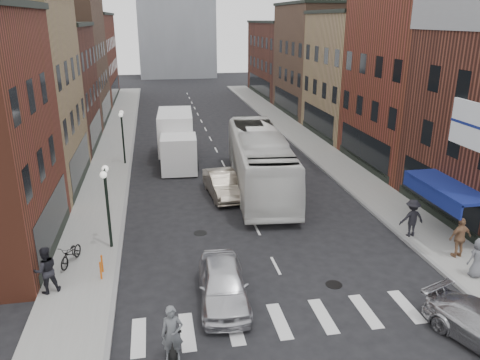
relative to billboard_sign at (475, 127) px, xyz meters
name	(u,v)px	position (x,y,z in m)	size (l,w,h in m)	color
ground	(281,277)	(-8.59, -0.50, -6.13)	(160.00, 160.00, 0.00)	black
sidewalk_left	(114,151)	(-17.09, 21.50, -6.06)	(3.00, 74.00, 0.15)	gray
sidewalk_right	(308,142)	(-0.09, 21.50, -6.06)	(3.00, 74.00, 0.15)	gray
curb_left	(132,151)	(-15.59, 21.50, -6.13)	(0.20, 74.00, 0.16)	gray
curb_right	(292,143)	(-1.59, 21.50, -6.13)	(0.20, 74.00, 0.16)	gray
crosswalk_stripes	(303,318)	(-8.59, -3.50, -6.13)	(12.00, 2.20, 0.01)	silver
bldg_left_mid_b	(29,89)	(-23.58, 23.50, -0.98)	(10.30, 10.20, 10.30)	#442018
bldg_left_far_a	(52,59)	(-23.58, 34.50, 0.52)	(10.30, 12.20, 13.30)	brown
bldg_left_far_b	(74,58)	(-23.58, 48.50, -0.48)	(10.30, 16.20, 11.30)	maroon
bldg_right_mid_a	(435,69)	(6.41, 13.50, 1.02)	(10.30, 10.20, 14.30)	maroon
bldg_right_mid_b	(371,75)	(6.41, 23.50, -0.48)	(10.30, 10.20, 11.30)	#A3885A
bldg_right_far_a	(329,59)	(6.41, 34.50, 0.02)	(10.30, 12.20, 12.30)	brown
bldg_right_far_b	(293,59)	(6.41, 48.50, -0.98)	(10.30, 16.20, 10.30)	#442018
awning_blue	(443,188)	(0.34, 2.00, -3.50)	(1.80, 5.00, 0.78)	navy
billboard_sign	(475,127)	(0.00, 0.00, 0.00)	(1.52, 3.00, 3.70)	black
streetlamp_near	(106,193)	(-15.99, 3.50, -3.22)	(0.32, 1.22, 4.11)	black
streetlamp_far	(122,128)	(-15.99, 17.50, -3.22)	(0.32, 1.22, 4.11)	black
bike_rack	(101,267)	(-16.19, 0.80, -5.58)	(0.08, 0.68, 0.80)	#D8590C
box_truck	(176,139)	(-12.02, 17.62, -4.31)	(2.92, 8.63, 3.70)	white
motorcycle_rider	(173,343)	(-13.44, -5.51, -4.98)	(0.70, 2.41, 2.46)	black
transit_bus	(260,161)	(-7.05, 10.69, -4.26)	(3.15, 13.45, 3.75)	silver
sedan_left_near	(223,284)	(-11.34, -1.86, -5.34)	(1.87, 4.64, 1.58)	silver
sedan_left_far	(223,184)	(-9.64, 9.62, -5.34)	(1.67, 4.79, 1.58)	#A89B88
parked_bicycle	(71,254)	(-17.61, 2.13, -5.50)	(0.64, 1.83, 0.96)	black
ped_left_solo	(46,270)	(-18.19, -0.12, -5.00)	(0.96, 0.55, 1.97)	black
ped_right_a	(412,218)	(-1.19, 1.97, -5.01)	(1.26, 0.62, 1.95)	black
ped_right_b	(460,238)	(-0.17, -0.45, -5.02)	(1.13, 0.57, 1.93)	#8E6648
ped_right_c	(478,258)	(-0.49, -2.16, -5.11)	(0.85, 0.55, 1.74)	slate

